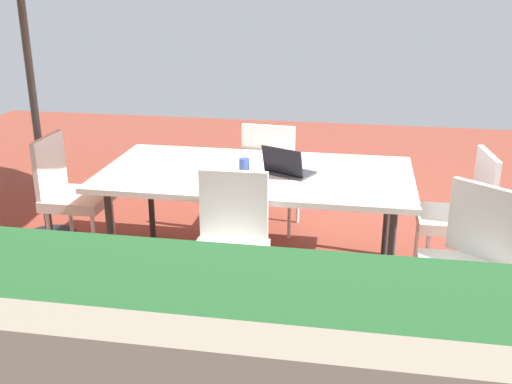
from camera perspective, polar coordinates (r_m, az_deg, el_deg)
The scene contains 9 objects.
ground_plane at distance 4.68m, azimuth 0.00°, elevation -7.33°, with size 10.00×10.00×0.02m, color brown.
dining_table at distance 4.39m, azimuth 0.00°, elevation 1.35°, with size 2.24×1.14×0.78m.
chair_northwest at distance 3.75m, azimuth 19.21°, elevation -6.11°, with size 0.58×0.58×0.98m.
chair_west at distance 4.49m, azimuth 18.64°, elevation -1.74°, with size 0.48×0.47×0.98m.
chair_north at distance 3.76m, azimuth -2.51°, elevation -4.89°, with size 0.46×0.46×0.98m.
chair_east at distance 4.87m, azimuth -17.04°, elevation 0.08°, with size 0.46×0.46×0.98m.
chair_south at distance 5.15m, azimuth 1.54°, elevation 2.02°, with size 0.47×0.48×0.98m.
laptop at distance 4.30m, azimuth 2.97°, elevation 2.22°, with size 0.39×0.36×0.21m.
cup at distance 4.33m, azimuth -1.12°, elevation 2.48°, with size 0.07×0.07×0.11m, color #334C99.
Camera 1 is at (-0.73, 4.11, 2.11)m, focal length 42.57 mm.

